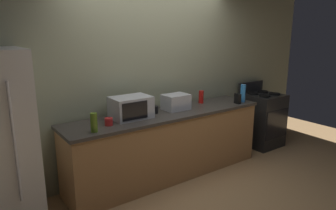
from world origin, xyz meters
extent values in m
plane|color=#A87F51|center=(0.00, 0.00, 0.00)|extent=(8.00, 8.00, 0.00)
cube|color=gray|center=(0.00, 0.81, 1.35)|extent=(6.40, 0.10, 2.70)
cube|color=#B27F4C|center=(0.00, 0.40, 0.43)|extent=(2.80, 0.60, 0.86)
cube|color=#38332D|center=(0.00, 0.40, 0.88)|extent=(2.84, 0.64, 0.04)
cylinder|color=silver|center=(-1.91, 0.03, 1.00)|extent=(0.02, 0.02, 1.10)
cube|color=black|center=(2.00, 0.40, 0.45)|extent=(0.60, 0.60, 0.90)
cube|color=black|center=(2.00, 0.10, 0.45)|extent=(0.55, 0.02, 0.48)
cube|color=black|center=(2.00, 0.68, 0.99)|extent=(0.60, 0.04, 0.18)
cylinder|color=black|center=(1.87, 0.28, 0.91)|extent=(0.18, 0.18, 0.02)
cylinder|color=black|center=(2.13, 0.28, 0.91)|extent=(0.18, 0.18, 0.02)
cylinder|color=black|center=(1.87, 0.52, 0.91)|extent=(0.18, 0.18, 0.02)
cylinder|color=black|center=(2.13, 0.52, 0.91)|extent=(0.18, 0.18, 0.02)
cube|color=#B7BABF|center=(-0.53, 0.45, 1.04)|extent=(0.48, 0.34, 0.27)
cube|color=black|center=(-0.57, 0.28, 1.04)|extent=(0.34, 0.01, 0.21)
cube|color=#B7BABF|center=(0.18, 0.46, 1.01)|extent=(0.34, 0.26, 0.21)
cube|color=black|center=(1.13, 0.20, 0.98)|extent=(0.07, 0.12, 0.15)
cylinder|color=red|center=(0.72, 0.55, 0.99)|extent=(0.07, 0.07, 0.19)
cylinder|color=#4C6B19|center=(-1.11, 0.21, 1.00)|extent=(0.07, 0.07, 0.21)
cylinder|color=#338CE5|center=(1.27, 0.23, 1.03)|extent=(0.08, 0.08, 0.27)
cylinder|color=black|center=(-0.16, 0.46, 0.95)|extent=(0.08, 0.08, 0.10)
cylinder|color=red|center=(-0.88, 0.34, 0.94)|extent=(0.09, 0.09, 0.09)
cylinder|color=#2D8C47|center=(0.45, 0.56, 0.95)|extent=(0.08, 0.08, 0.10)
camera|label=1|loc=(-2.29, -2.78, 1.96)|focal=32.86mm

